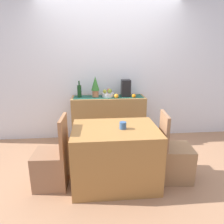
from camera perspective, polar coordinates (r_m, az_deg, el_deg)
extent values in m
cube|color=#A27555|center=(3.22, 1.21, -14.53)|extent=(6.40, 6.40, 0.02)
cube|color=silver|center=(3.95, -0.65, 12.10)|extent=(6.40, 0.06, 2.70)
cube|color=olive|center=(3.87, -0.95, -2.00)|extent=(1.31, 0.42, 0.85)
cube|color=#1E4C3D|center=(3.76, -0.98, 4.18)|extent=(1.24, 0.32, 0.01)
cylinder|color=silver|center=(3.75, -1.11, 4.72)|extent=(0.22, 0.22, 0.07)
sphere|color=olive|center=(3.72, -0.60, 5.75)|extent=(0.08, 0.08, 0.08)
sphere|color=#BC392F|center=(3.79, -0.83, 5.90)|extent=(0.07, 0.07, 0.07)
sphere|color=#979D34|center=(3.71, -1.99, 5.64)|extent=(0.07, 0.07, 0.07)
cylinder|color=#123617|center=(3.74, -8.89, 5.57)|extent=(0.07, 0.07, 0.22)
cylinder|color=#123617|center=(3.71, -8.99, 7.80)|extent=(0.03, 0.03, 0.08)
cube|color=black|center=(3.77, 3.77, 6.48)|extent=(0.16, 0.18, 0.30)
cylinder|color=#B86E49|center=(3.74, -4.53, 4.99)|extent=(0.11, 0.11, 0.12)
cone|color=#34742F|center=(3.71, -4.59, 7.80)|extent=(0.14, 0.14, 0.25)
sphere|color=orange|center=(3.70, 5.97, 4.38)|extent=(0.07, 0.07, 0.07)
sphere|color=orange|center=(3.65, 1.20, 4.37)|extent=(0.08, 0.08, 0.08)
cube|color=#9D6B36|center=(2.70, 0.85, -11.74)|extent=(1.05, 0.77, 0.74)
cylinder|color=#335889|center=(2.51, 2.98, -3.68)|extent=(0.08, 0.08, 0.09)
cube|color=#8B6247|center=(2.81, -16.23, -14.61)|extent=(0.42, 0.42, 0.45)
cube|color=#94623F|center=(2.58, -13.11, -6.14)|extent=(0.06, 0.40, 0.45)
cube|color=#936C48|center=(2.96, 16.92, -13.04)|extent=(0.44, 0.44, 0.45)
cube|color=#8C6447|center=(2.73, 14.05, -4.95)|extent=(0.08, 0.40, 0.45)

